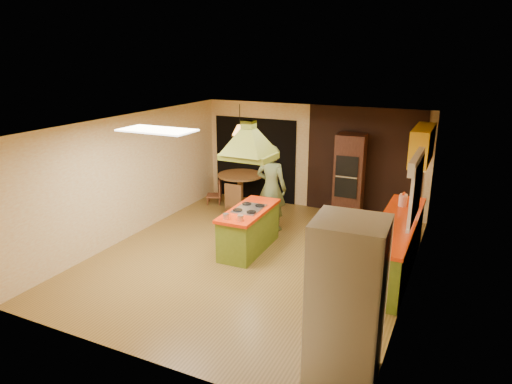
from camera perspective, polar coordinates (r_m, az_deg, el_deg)
The scene contains 21 objects.
ground at distance 8.59m, azimuth -0.36°, elevation -8.15°, with size 6.50×6.50×0.00m, color olive.
room_walls at distance 8.14m, azimuth -0.38°, elevation -0.17°, with size 5.50×6.50×6.50m.
ceiling_plane at distance 7.86m, azimuth -0.40°, elevation 8.57°, with size 6.50×6.50×0.00m, color silver.
brick_panel at distance 10.72m, azimuth 13.27°, elevation 3.62°, with size 2.64×0.03×2.50m, color #381E14.
nook_opening at distance 11.63m, azimuth -0.14°, elevation 4.10°, with size 2.20×0.03×2.10m, color black.
right_counter at distance 8.30m, azimuth 17.04°, elevation -6.40°, with size 0.62×3.05×0.92m.
upper_cabinets at distance 9.39m, azimuth 20.08°, elevation 5.54°, with size 0.34×1.40×0.70m, color yellow.
window_right at distance 7.67m, azimuth 19.47°, elevation 1.81°, with size 0.12×1.35×1.06m.
fluor_panel at distance 7.42m, azimuth -12.26°, elevation 7.56°, with size 1.20×0.60×0.03m, color white.
kitchen_island at distance 8.75m, azimuth -0.87°, elevation -4.66°, with size 0.71×1.66×0.84m.
range_hood at distance 8.25m, azimuth -0.93°, elevation 7.25°, with size 0.95×0.70×0.78m.
man at distance 9.61m, azimuth 1.92°, elevation 0.51°, with size 0.67×0.44×1.84m, color #4F582E.
refrigerator at distance 5.38m, azimuth 11.25°, elevation -13.23°, with size 0.80×0.76×1.95m, color white.
wall_oven at distance 10.57m, azimuth 11.60°, elevation 1.95°, with size 0.67×0.64×1.93m.
dining_table at distance 11.18m, azimuth -1.96°, elevation 1.06°, with size 1.10×1.10×0.82m.
chair_left at distance 11.49m, azimuth -5.28°, elevation 0.15°, with size 0.36×0.36×0.66m, color brown, non-canonical shape.
chair_near at distance 10.57m, azimuth -2.36°, elevation -0.89°, with size 0.44×0.44×0.81m, color brown, non-canonical shape.
pendant_lamp at distance 10.89m, azimuth -2.03°, elevation 7.76°, with size 0.37×0.37×0.24m, color #FF9E3F.
canister_large at distance 8.97m, azimuth 17.95°, elevation -0.89°, with size 0.14×0.14×0.21m, color #F8EBC8.
canister_medium at distance 8.88m, azimuth 17.86°, elevation -1.05°, with size 0.15×0.15×0.21m, color #F4DBC4.
canister_small at distance 8.95m, azimuth 17.91°, elevation -1.07°, with size 0.12×0.12×0.17m, color beige.
Camera 1 is at (3.37, -7.00, 3.66)m, focal length 32.00 mm.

